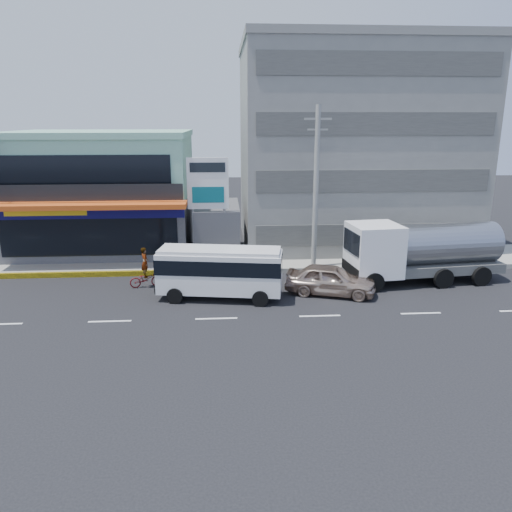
{
  "coord_description": "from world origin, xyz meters",
  "views": [
    {
      "loc": [
        0.41,
        -22.19,
        9.18
      ],
      "look_at": [
        2.11,
        3.14,
        2.2
      ],
      "focal_mm": 35.0,
      "sensor_mm": 36.0,
      "label": 1
    }
  ],
  "objects": [
    {
      "name": "sedan",
      "position": [
        6.15,
        3.07,
        0.82
      ],
      "size": [
        5.19,
        3.36,
        1.64
      ],
      "primitive_type": "imported",
      "rotation": [
        0.0,
        0.0,
        1.25
      ],
      "color": "#C8AD98",
      "rests_on": "ground"
    },
    {
      "name": "ground",
      "position": [
        0.0,
        0.0,
        0.0
      ],
      "size": [
        120.0,
        120.0,
        0.0
      ],
      "primitive_type": "plane",
      "color": "black",
      "rests_on": "ground"
    },
    {
      "name": "motorcycle_rider",
      "position": [
        -4.0,
        4.94,
        0.76
      ],
      "size": [
        1.89,
        1.02,
        2.31
      ],
      "color": "#500B0F",
      "rests_on": "ground"
    },
    {
      "name": "tanker_truck",
      "position": [
        11.62,
        4.84,
        1.89
      ],
      "size": [
        9.17,
        3.72,
        3.52
      ],
      "color": "white",
      "rests_on": "ground"
    },
    {
      "name": "sidewalk",
      "position": [
        5.0,
        9.5,
        0.15
      ],
      "size": [
        70.0,
        5.0,
        0.3
      ],
      "primitive_type": "cube",
      "color": "gray",
      "rests_on": "ground"
    },
    {
      "name": "minibus",
      "position": [
        0.2,
        2.84,
        1.62
      ],
      "size": [
        6.73,
        3.09,
        2.71
      ],
      "color": "silver",
      "rests_on": "ground"
    },
    {
      "name": "utility_pole_near",
      "position": [
        6.0,
        7.4,
        5.15
      ],
      "size": [
        1.6,
        0.3,
        10.0
      ],
      "color": "#999993",
      "rests_on": "ground"
    },
    {
      "name": "gap_structure",
      "position": [
        0.0,
        12.0,
        1.75
      ],
      "size": [
        3.0,
        6.0,
        3.5
      ],
      "primitive_type": "cube",
      "color": "#3F3F43",
      "rests_on": "ground"
    },
    {
      "name": "concrete_building",
      "position": [
        10.0,
        15.0,
        7.0
      ],
      "size": [
        16.0,
        12.0,
        14.0
      ],
      "primitive_type": "cube",
      "color": "gray",
      "rests_on": "ground"
    },
    {
      "name": "billboard",
      "position": [
        -0.5,
        9.2,
        4.93
      ],
      "size": [
        2.6,
        0.18,
        6.9
      ],
      "color": "gray",
      "rests_on": "ground"
    },
    {
      "name": "shop_building",
      "position": [
        -8.0,
        13.95,
        4.0
      ],
      "size": [
        12.4,
        11.7,
        8.0
      ],
      "color": "#3F3F43",
      "rests_on": "ground"
    },
    {
      "name": "satellite_dish",
      "position": [
        0.0,
        11.0,
        3.58
      ],
      "size": [
        1.5,
        1.5,
        0.15
      ],
      "primitive_type": "cylinder",
      "color": "slate",
      "rests_on": "gap_structure"
    }
  ]
}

